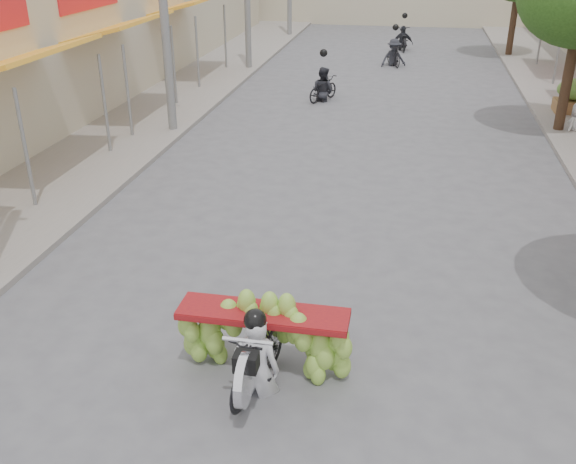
% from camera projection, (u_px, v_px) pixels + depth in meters
% --- Properties ---
extents(sidewalk_left, '(4.00, 60.00, 0.12)m').
position_uv_depth(sidewalk_left, '(159.00, 102.00, 21.25)').
color(sidewalk_left, gray).
rests_on(sidewalk_left, ground).
extents(banana_motorbike, '(2.20, 1.80, 2.01)m').
position_uv_depth(banana_motorbike, '(260.00, 336.00, 8.05)').
color(banana_motorbike, black).
rests_on(banana_motorbike, ground).
extents(bg_motorbike_a, '(1.11, 1.53, 1.95)m').
position_uv_depth(bg_motorbike_a, '(323.00, 77.00, 21.38)').
color(bg_motorbike_a, black).
rests_on(bg_motorbike_a, ground).
extents(bg_motorbike_b, '(1.19, 1.57, 1.95)m').
position_uv_depth(bg_motorbike_b, '(394.00, 45.00, 26.66)').
color(bg_motorbike_b, black).
rests_on(bg_motorbike_b, ground).
extents(bg_motorbike_c, '(1.02, 1.84, 1.95)m').
position_uv_depth(bg_motorbike_c, '(403.00, 34.00, 30.16)').
color(bg_motorbike_c, black).
rests_on(bg_motorbike_c, ground).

